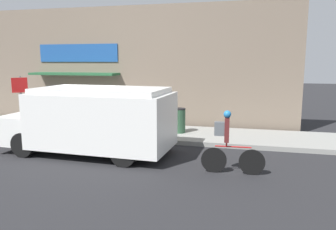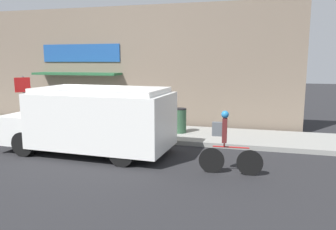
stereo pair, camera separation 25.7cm
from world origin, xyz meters
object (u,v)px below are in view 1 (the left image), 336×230
Objects in this scene: cyclist at (229,144)px; school_bus at (94,120)px; trash_bin at (179,120)px; stop_sign_post at (21,94)px.

school_bus is at bearing 165.60° from cyclist.
cyclist is 1.75× the size of trash_bin.
stop_sign_post reaches higher than school_bus.
stop_sign_post reaches higher than trash_bin.
school_bus is 5.74× the size of trash_bin.
cyclist is 4.38m from trash_bin.
trash_bin is (6.42, 0.80, -0.96)m from stop_sign_post.
stop_sign_post is at bearing 155.63° from school_bus.
stop_sign_post is at bearing -172.90° from trash_bin.
trash_bin is (-2.12, 3.83, -0.15)m from cyclist.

